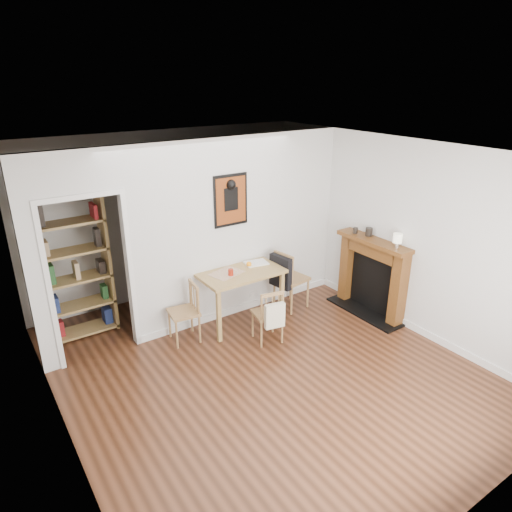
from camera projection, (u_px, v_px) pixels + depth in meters
ground at (262, 366)px, 5.62m from camera, size 5.20×5.20×0.00m
room_shell at (212, 236)px, 6.22m from camera, size 5.20×5.20×5.20m
dining_table at (239, 277)px, 6.40m from camera, size 1.17×0.74×0.80m
chair_left at (184, 313)px, 6.04m from camera, size 0.46×0.46×0.82m
chair_right at (291, 278)px, 6.87m from camera, size 0.59×0.53×0.93m
chair_front at (268, 314)px, 6.03m from camera, size 0.46×0.50×0.78m
bookshelf at (75, 265)px, 5.99m from camera, size 0.86×0.35×2.05m
fireplace at (373, 274)px, 6.71m from camera, size 0.45×1.25×1.16m
red_glass at (231, 272)px, 6.19m from camera, size 0.07×0.07×0.09m
orange_fruit at (249, 264)px, 6.49m from camera, size 0.08×0.08×0.08m
placemat at (226, 273)px, 6.28m from camera, size 0.50×0.43×0.00m
notebook at (256, 263)px, 6.60m from camera, size 0.36×0.29×0.02m
mantel_lamp at (397, 239)px, 6.15m from camera, size 0.12×0.12×0.19m
ceramic_jar_a at (369, 232)px, 6.61m from camera, size 0.10×0.10×0.12m
ceramic_jar_b at (355, 231)px, 6.72m from camera, size 0.07×0.07×0.09m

